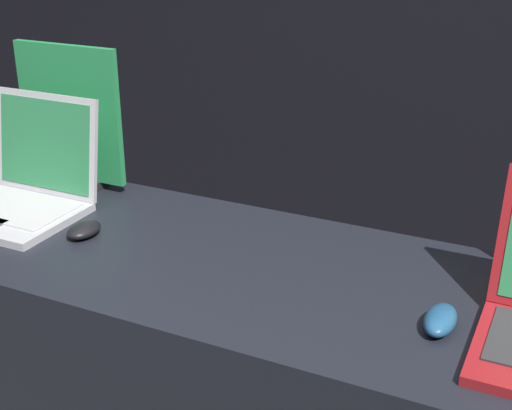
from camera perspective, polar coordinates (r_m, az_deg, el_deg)
The scene contains 4 objects.
laptop_front at distance 1.95m, azimuth -18.01°, elevation 1.44°, with size 0.33×0.32×0.29m.
mouse_front at distance 1.78m, azimuth -13.61°, elevation -1.93°, with size 0.07×0.10×0.03m.
promo_stand_front at distance 2.06m, azimuth -14.60°, elevation 6.56°, with size 0.33×0.07×0.40m.
mouse_back at distance 1.41m, azimuth 14.54°, elevation -8.89°, with size 0.06×0.12×0.04m.
Camera 1 is at (0.61, -0.96, 1.68)m, focal length 50.00 mm.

